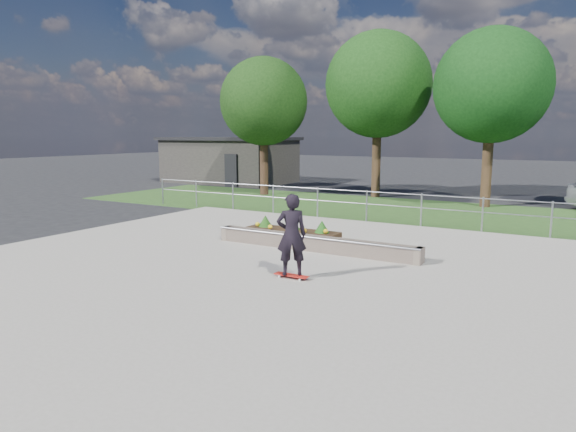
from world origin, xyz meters
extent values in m
plane|color=black|center=(0.00, 0.00, 0.00)|extent=(120.00, 120.00, 0.00)
cube|color=#27471C|center=(0.00, 11.00, 0.01)|extent=(30.00, 8.00, 0.02)
cube|color=gray|center=(0.00, 0.00, 0.03)|extent=(15.00, 15.00, 0.06)
cylinder|color=#97999F|center=(-10.00, 7.50, 0.60)|extent=(0.06, 0.06, 1.20)
cylinder|color=#9CA0A5|center=(-8.00, 7.50, 0.60)|extent=(0.06, 0.06, 1.20)
cylinder|color=#94979C|center=(-6.00, 7.50, 0.60)|extent=(0.06, 0.06, 1.20)
cylinder|color=#95989D|center=(-4.00, 7.50, 0.60)|extent=(0.06, 0.06, 1.20)
cylinder|color=#96999E|center=(-2.00, 7.50, 0.60)|extent=(0.06, 0.06, 1.20)
cylinder|color=gray|center=(0.00, 7.50, 0.60)|extent=(0.06, 0.06, 1.20)
cylinder|color=#999BA1|center=(2.00, 7.50, 0.60)|extent=(0.06, 0.06, 1.20)
cylinder|color=gray|center=(4.00, 7.50, 0.60)|extent=(0.06, 0.06, 1.20)
cylinder|color=#9C9EA5|center=(6.00, 7.50, 0.60)|extent=(0.06, 0.06, 1.20)
cylinder|color=#9799A0|center=(0.00, 7.50, 1.15)|extent=(20.00, 0.04, 0.04)
cylinder|color=gray|center=(0.00, 7.50, 0.70)|extent=(20.00, 0.04, 0.04)
cube|color=#292724|center=(-14.00, 18.00, 1.40)|extent=(8.00, 5.00, 2.80)
cube|color=black|center=(-14.00, 18.00, 2.90)|extent=(8.40, 5.40, 0.20)
cube|color=black|center=(-12.00, 15.45, 1.00)|extent=(0.90, 0.10, 2.00)
cylinder|color=black|center=(-8.00, 13.00, 1.46)|extent=(0.44, 0.44, 2.93)
sphere|color=black|center=(-8.00, 13.00, 4.88)|extent=(4.55, 4.55, 4.55)
cylinder|color=#2F1E13|center=(-2.50, 15.00, 1.69)|extent=(0.44, 0.44, 3.38)
sphere|color=black|center=(-2.50, 15.00, 5.62)|extent=(5.25, 5.25, 5.25)
cylinder|color=#332014|center=(3.00, 14.00, 1.57)|extent=(0.44, 0.44, 3.15)
sphere|color=black|center=(3.00, 14.00, 5.25)|extent=(4.90, 4.90, 4.90)
cube|color=brown|center=(0.53, 2.31, 0.26)|extent=(6.00, 0.40, 0.40)
cylinder|color=gray|center=(0.53, 2.11, 0.46)|extent=(6.00, 0.06, 0.06)
cube|color=#66584B|center=(-2.37, 2.31, 0.26)|extent=(0.15, 0.42, 0.40)
cube|color=brown|center=(3.43, 2.31, 0.26)|extent=(0.15, 0.42, 0.40)
cube|color=black|center=(-0.85, 3.34, 0.18)|extent=(3.00, 1.20, 0.25)
sphere|color=gold|center=(-2.05, 3.44, 0.39)|extent=(0.14, 0.14, 0.14)
sphere|color=yellow|center=(-1.45, 3.24, 0.39)|extent=(0.14, 0.14, 0.14)
sphere|color=gold|center=(-0.85, 3.44, 0.39)|extent=(0.14, 0.14, 0.14)
sphere|color=gold|center=(-0.25, 3.24, 0.39)|extent=(0.14, 0.14, 0.14)
sphere|color=gold|center=(0.35, 3.44, 0.39)|extent=(0.14, 0.14, 0.14)
cone|color=#1A4413|center=(-1.85, 3.59, 0.49)|extent=(0.44, 0.44, 0.36)
cone|color=#1A4513|center=(-0.85, 3.59, 0.49)|extent=(0.44, 0.44, 0.36)
cone|color=#164614|center=(0.15, 3.59, 0.49)|extent=(0.44, 0.44, 0.36)
cylinder|color=silver|center=(1.12, -0.46, 0.09)|extent=(0.05, 0.03, 0.05)
cylinder|color=silver|center=(1.12, -0.28, 0.09)|extent=(0.05, 0.03, 0.05)
cylinder|color=silver|center=(1.64, -0.46, 0.09)|extent=(0.05, 0.03, 0.05)
cylinder|color=white|center=(1.64, -0.28, 0.09)|extent=(0.05, 0.03, 0.05)
cylinder|color=gray|center=(1.12, -0.37, 0.11)|extent=(0.02, 0.18, 0.02)
cylinder|color=gray|center=(1.64, -0.37, 0.11)|extent=(0.02, 0.18, 0.02)
cube|color=#AC1C15|center=(1.38, -0.37, 0.13)|extent=(0.80, 0.21, 0.02)
imported|color=black|center=(1.38, -0.37, 1.04)|extent=(0.79, 0.73, 1.80)
camera|label=1|loc=(6.84, -9.85, 3.21)|focal=32.00mm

